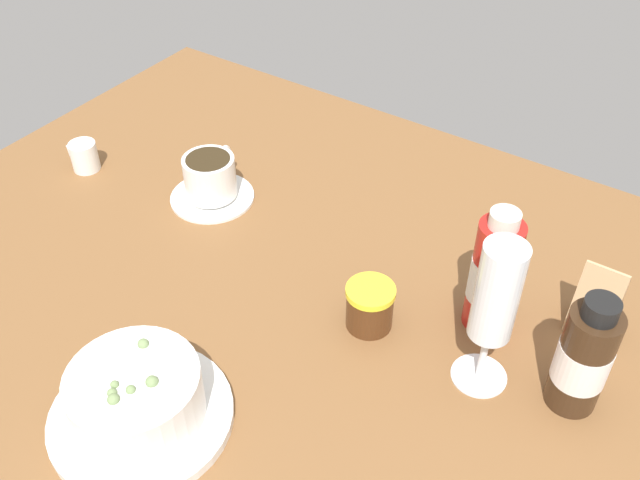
# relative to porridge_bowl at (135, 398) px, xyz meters

# --- Properties ---
(ground_plane) EXTENTS (1.10, 0.84, 0.03)m
(ground_plane) POSITION_rel_porridge_bowl_xyz_m (0.00, 0.26, -0.05)
(ground_plane) COLOR brown
(porridge_bowl) EXTENTS (0.19, 0.19, 0.08)m
(porridge_bowl) POSITION_rel_porridge_bowl_xyz_m (0.00, 0.00, 0.00)
(porridge_bowl) COLOR white
(porridge_bowl) RESTS_ON ground_plane
(coffee_cup) EXTENTS (0.12, 0.12, 0.07)m
(coffee_cup) POSITION_rel_porridge_bowl_xyz_m (-0.18, 0.34, -0.00)
(coffee_cup) COLOR white
(coffee_cup) RESTS_ON ground_plane
(creamer_jug) EXTENTS (0.04, 0.05, 0.05)m
(creamer_jug) POSITION_rel_porridge_bowl_xyz_m (-0.39, 0.29, -0.01)
(creamer_jug) COLOR white
(creamer_jug) RESTS_ON ground_plane
(wine_glass) EXTENTS (0.06, 0.06, 0.19)m
(wine_glass) POSITION_rel_porridge_bowl_xyz_m (0.27, 0.25, 0.08)
(wine_glass) COLOR white
(wine_glass) RESTS_ON ground_plane
(jam_jar) EXTENTS (0.06, 0.06, 0.06)m
(jam_jar) POSITION_rel_porridge_bowl_xyz_m (0.13, 0.25, -0.01)
(jam_jar) COLOR #4C2A14
(jam_jar) RESTS_ON ground_plane
(sauce_bottle_red) EXTENTS (0.05, 0.05, 0.16)m
(sauce_bottle_red) POSITION_rel_porridge_bowl_xyz_m (0.24, 0.33, 0.04)
(sauce_bottle_red) COLOR #B21E19
(sauce_bottle_red) RESTS_ON ground_plane
(sauce_bottle_brown) EXTENTS (0.06, 0.06, 0.15)m
(sauce_bottle_brown) POSITION_rel_porridge_bowl_xyz_m (0.37, 0.28, 0.03)
(sauce_bottle_brown) COLOR #382314
(sauce_bottle_brown) RESTS_ON ground_plane
(menu_card) EXTENTS (0.05, 0.05, 0.09)m
(menu_card) POSITION_rel_porridge_bowl_xyz_m (0.35, 0.39, 0.01)
(menu_card) COLOR tan
(menu_card) RESTS_ON ground_plane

